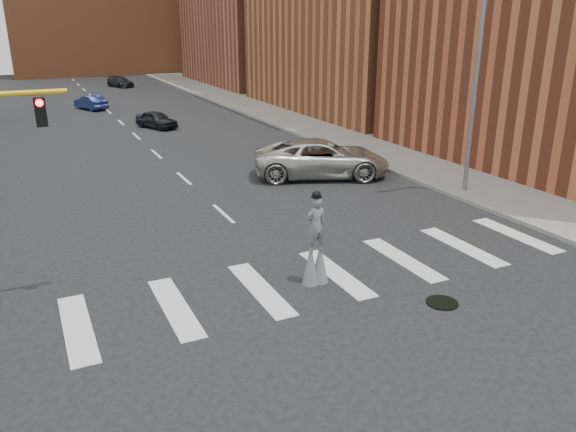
{
  "coord_description": "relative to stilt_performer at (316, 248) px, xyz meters",
  "views": [
    {
      "loc": [
        -6.98,
        -12.85,
        7.55
      ],
      "look_at": [
        0.19,
        2.21,
        1.7
      ],
      "focal_mm": 35.0,
      "sensor_mm": 36.0,
      "label": 1
    }
  ],
  "objects": [
    {
      "name": "ground_plane",
      "position": [
        -0.39,
        -0.71,
        -1.14
      ],
      "size": [
        160.0,
        160.0,
        0.0
      ],
      "primitive_type": "plane",
      "color": "black",
      "rests_on": "ground"
    },
    {
      "name": "sidewalk_right",
      "position": [
        12.11,
        24.29,
        -1.05
      ],
      "size": [
        5.0,
        90.0,
        0.18
      ],
      "primitive_type": "cube",
      "color": "gray",
      "rests_on": "ground"
    },
    {
      "name": "manhole",
      "position": [
        2.61,
        -2.71,
        -1.12
      ],
      "size": [
        0.9,
        0.9,
        0.04
      ],
      "primitive_type": "cylinder",
      "color": "black",
      "rests_on": "ground"
    },
    {
      "name": "building_backdrop",
      "position": [
        5.61,
        77.29,
        7.86
      ],
      "size": [
        26.0,
        14.0,
        18.0
      ],
      "primitive_type": "cube",
      "color": "#A35733",
      "rests_on": "ground"
    },
    {
      "name": "streetlight",
      "position": [
        10.51,
        5.29,
        3.76
      ],
      "size": [
        2.05,
        0.2,
        9.0
      ],
      "color": "slate",
      "rests_on": "ground"
    },
    {
      "name": "stilt_performer",
      "position": [
        0.0,
        0.0,
        0.0
      ],
      "size": [
        0.84,
        0.52,
        2.92
      ],
      "rotation": [
        0.0,
        0.0,
        3.15
      ],
      "color": "#352215",
      "rests_on": "ground"
    },
    {
      "name": "suv_crossing",
      "position": [
        6.06,
        10.68,
        -0.2
      ],
      "size": [
        7.45,
        5.41,
        1.88
      ],
      "primitive_type": "imported",
      "rotation": [
        0.0,
        0.0,
        1.19
      ],
      "color": "beige",
      "rests_on": "ground"
    },
    {
      "name": "car_near",
      "position": [
        1.6,
        27.74,
        -0.52
      ],
      "size": [
        2.84,
        3.91,
        1.24
      ],
      "primitive_type": "imported",
      "rotation": [
        0.0,
        0.0,
        0.43
      ],
      "color": "black",
      "rests_on": "ground"
    },
    {
      "name": "car_mid",
      "position": [
        -1.59,
        39.25,
        -0.51
      ],
      "size": [
        2.66,
        4.06,
        1.26
      ],
      "primitive_type": "imported",
      "rotation": [
        0.0,
        0.0,
        3.52
      ],
      "color": "navy",
      "rests_on": "ground"
    },
    {
      "name": "car_far",
      "position": [
        3.87,
        56.24,
        -0.54
      ],
      "size": [
        3.0,
        4.47,
        1.2
      ],
      "primitive_type": "imported",
      "rotation": [
        0.0,
        0.0,
        0.35
      ],
      "color": "black",
      "rests_on": "ground"
    }
  ]
}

